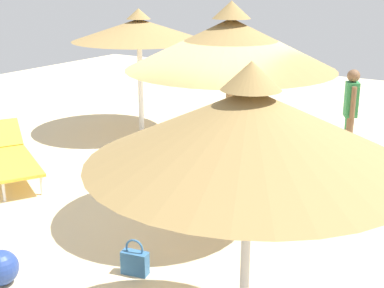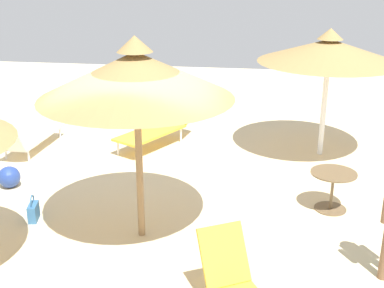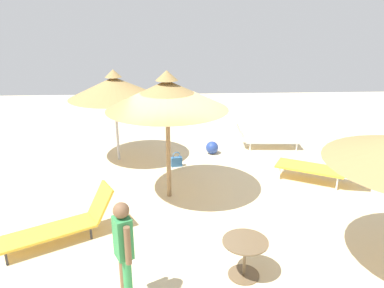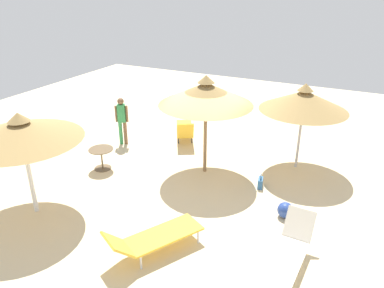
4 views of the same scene
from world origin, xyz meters
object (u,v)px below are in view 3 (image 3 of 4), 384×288
(lounge_chair_near_right, at_px, (63,223))
(person_standing_edge, at_px, (124,249))
(lounge_chair_back, at_px, (321,168))
(side_table_round, at_px, (245,252))
(parasol_umbrella_front, at_px, (167,95))
(lounge_chair_far_left, at_px, (264,138))
(handbag, at_px, (177,161))
(parasol_umbrella_center, at_px, (114,87))
(beach_ball, at_px, (212,148))

(lounge_chair_near_right, distance_m, person_standing_edge, 2.32)
(lounge_chair_back, distance_m, side_table_round, 4.35)
(parasol_umbrella_front, relative_size, side_table_round, 3.99)
(lounge_chair_far_left, relative_size, handbag, 4.91)
(side_table_round, bearing_deg, lounge_chair_back, -127.03)
(parasol_umbrella_center, distance_m, handbag, 2.73)
(parasol_umbrella_center, bearing_deg, side_table_round, 117.35)
(lounge_chair_far_left, bearing_deg, lounge_chair_back, 107.32)
(lounge_chair_near_right, distance_m, side_table_round, 3.48)
(person_standing_edge, bearing_deg, beach_ball, -107.13)
(lounge_chair_back, xyz_separation_m, side_table_round, (2.62, 3.47, 0.05))
(lounge_chair_far_left, bearing_deg, side_table_round, 73.80)
(lounge_chair_near_right, relative_size, lounge_chair_back, 0.98)
(beach_ball, bearing_deg, side_table_round, 89.37)
(side_table_round, bearing_deg, handbag, -77.41)
(parasol_umbrella_center, height_order, lounge_chair_far_left, parasol_umbrella_center)
(lounge_chair_back, bearing_deg, person_standing_edge, 41.85)
(parasol_umbrella_front, height_order, beach_ball, parasol_umbrella_front)
(handbag, bearing_deg, beach_ball, -139.20)
(person_standing_edge, distance_m, handbag, 5.39)
(parasol_umbrella_center, bearing_deg, parasol_umbrella_front, 121.86)
(parasol_umbrella_front, bearing_deg, handbag, -96.19)
(parasol_umbrella_front, relative_size, handbag, 6.79)
(parasol_umbrella_center, bearing_deg, lounge_chair_far_left, -170.42)
(lounge_chair_back, relative_size, lounge_chair_far_left, 1.01)
(parasol_umbrella_center, xyz_separation_m, person_standing_edge, (-0.92, 5.92, -1.20))
(beach_ball, bearing_deg, lounge_chair_near_right, 53.55)
(parasol_umbrella_front, height_order, person_standing_edge, parasol_umbrella_front)
(parasol_umbrella_center, xyz_separation_m, lounge_chair_near_right, (0.48, 4.17, -1.82))
(lounge_chair_near_right, bearing_deg, lounge_chair_back, -158.88)
(handbag, height_order, side_table_round, side_table_round)
(lounge_chair_near_right, bearing_deg, parasol_umbrella_front, -139.39)
(parasol_umbrella_center, distance_m, lounge_chair_back, 5.99)
(lounge_chair_near_right, relative_size, person_standing_edge, 1.27)
(lounge_chair_near_right, height_order, beach_ball, lounge_chair_near_right)
(parasol_umbrella_front, bearing_deg, beach_ball, -115.35)
(parasol_umbrella_front, height_order, lounge_chair_back, parasol_umbrella_front)
(parasol_umbrella_front, xyz_separation_m, person_standing_edge, (0.61, 3.46, -1.49))
(side_table_round, height_order, beach_ball, side_table_round)
(parasol_umbrella_front, height_order, lounge_chair_far_left, parasol_umbrella_front)
(beach_ball, bearing_deg, parasol_umbrella_center, 6.49)
(parasol_umbrella_center, distance_m, lounge_chair_far_left, 4.98)
(person_standing_edge, relative_size, handbag, 3.86)
(lounge_chair_near_right, relative_size, lounge_chair_far_left, 1.00)
(parasol_umbrella_center, height_order, lounge_chair_near_right, parasol_umbrella_center)
(lounge_chair_far_left, relative_size, side_table_round, 2.88)
(parasol_umbrella_center, bearing_deg, handbag, 159.52)
(lounge_chair_back, bearing_deg, parasol_umbrella_center, -19.42)
(parasol_umbrella_center, height_order, lounge_chair_back, parasol_umbrella_center)
(person_standing_edge, bearing_deg, parasol_umbrella_center, -81.16)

